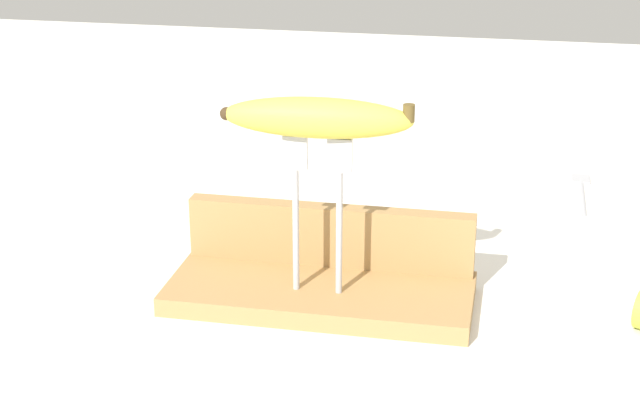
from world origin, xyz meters
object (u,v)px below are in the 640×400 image
fork_stand_center (317,201)px  banana_raised_center (317,118)px  fork_fallen_far (495,223)px  fork_fallen_near (582,188)px

fork_stand_center → banana_raised_center: (-0.00, -0.00, 0.09)m
fork_stand_center → banana_raised_center: banana_raised_center is taller
fork_fallen_far → fork_stand_center: bearing=-123.0°
fork_stand_center → fork_fallen_far: 0.36m
banana_raised_center → fork_stand_center: bearing=2.4°
fork_stand_center → fork_fallen_near: 0.55m
fork_stand_center → banana_raised_center: 0.09m
fork_stand_center → fork_fallen_far: size_ratio=0.99×
fork_fallen_near → fork_fallen_far: bearing=-125.8°
banana_raised_center → fork_fallen_near: (0.30, 0.44, -0.21)m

